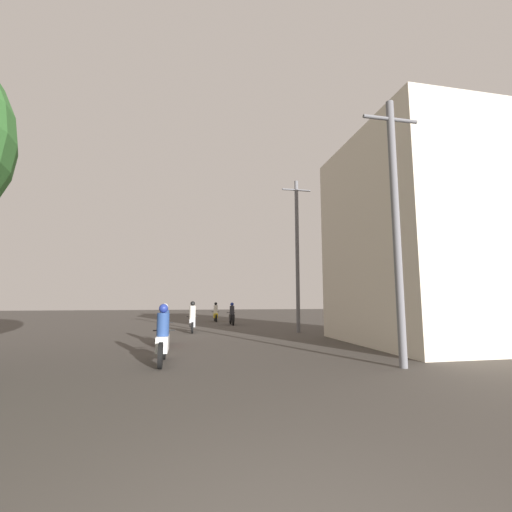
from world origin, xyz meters
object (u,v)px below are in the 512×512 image
at_px(motorcycle_yellow, 216,314).
at_px(motorcycle_black, 232,316).
at_px(building_right_near, 415,239).
at_px(motorcycle_white, 163,340).
at_px(motorcycle_silver, 192,320).
at_px(utility_pole_near, 396,222).
at_px(motorcycle_red, 164,329).
at_px(utility_pole_far, 297,252).

bearing_deg(motorcycle_yellow, motorcycle_black, -73.94).
bearing_deg(building_right_near, motorcycle_yellow, 113.01).
distance_m(motorcycle_white, motorcycle_silver, 8.95).
relative_size(motorcycle_white, utility_pole_near, 0.28).
height_order(building_right_near, utility_pole_near, building_right_near).
distance_m(motorcycle_red, building_right_near, 10.33).
distance_m(motorcycle_white, utility_pole_far, 10.63).
bearing_deg(building_right_near, utility_pole_near, -131.26).
xyz_separation_m(motorcycle_white, utility_pole_far, (6.35, 7.71, 3.62)).
distance_m(motorcycle_white, motorcycle_black, 14.44).
distance_m(building_right_near, utility_pole_far, 6.26).
height_order(motorcycle_red, building_right_near, building_right_near).
bearing_deg(utility_pole_far, motorcycle_yellow, 109.10).
distance_m(motorcycle_white, motorcycle_red, 3.68).
xyz_separation_m(motorcycle_red, motorcycle_silver, (1.10, 5.23, 0.03)).
xyz_separation_m(motorcycle_red, motorcycle_yellow, (3.06, 14.08, -0.02)).
bearing_deg(motorcycle_yellow, utility_pole_near, -76.90).
distance_m(motorcycle_silver, motorcycle_yellow, 9.07).
distance_m(utility_pole_near, utility_pole_far, 9.49).
bearing_deg(utility_pole_far, motorcycle_white, -129.45).
distance_m(building_right_near, utility_pole_near, 5.36).
distance_m(motorcycle_yellow, building_right_near, 17.18).
bearing_deg(motorcycle_white, motorcycle_silver, 87.90).
bearing_deg(building_right_near, motorcycle_red, 171.71).
xyz_separation_m(motorcycle_silver, utility_pole_far, (5.43, -1.19, 3.60)).
height_order(motorcycle_yellow, utility_pole_far, utility_pole_far).
xyz_separation_m(motorcycle_black, utility_pole_near, (2.25, -15.72, 3.08)).
xyz_separation_m(utility_pole_near, utility_pole_far, (0.43, 9.46, 0.55)).
relative_size(motorcycle_red, motorcycle_yellow, 1.11).
height_order(motorcycle_white, building_right_near, building_right_near).
bearing_deg(utility_pole_near, motorcycle_silver, 115.15).
relative_size(motorcycle_black, building_right_near, 0.24).
bearing_deg(motorcycle_silver, motorcycle_yellow, 86.54).
bearing_deg(utility_pole_far, motorcycle_black, 113.22).
xyz_separation_m(motorcycle_white, motorcycle_red, (-0.18, 3.68, -0.00)).
height_order(motorcycle_white, motorcycle_black, motorcycle_white).
bearing_deg(motorcycle_black, motorcycle_silver, -125.71).
xyz_separation_m(motorcycle_silver, motorcycle_yellow, (1.95, 8.85, -0.05)).
xyz_separation_m(motorcycle_white, motorcycle_yellow, (2.87, 17.76, -0.02)).
bearing_deg(motorcycle_white, building_right_near, 17.32).
bearing_deg(utility_pole_near, building_right_near, 48.74).
distance_m(motorcycle_red, motorcycle_black, 10.99).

